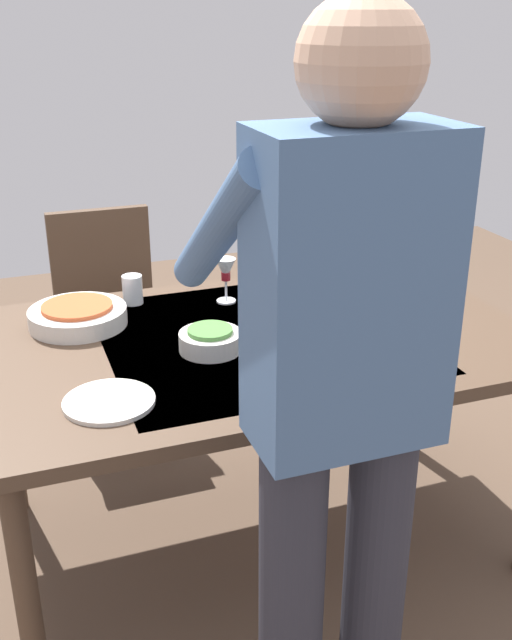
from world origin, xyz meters
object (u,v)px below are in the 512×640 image
at_px(chair_near, 109,310).
at_px(wine_glass_left, 225,272).
at_px(serving_bowl_pasta, 78,315).
at_px(side_bowl_salad, 210,340).
at_px(person_server, 339,393).
at_px(wine_bottle, 336,245).
at_px(water_cup_near_left, 352,318).
at_px(dining_table, 256,356).
at_px(dinner_plate_far, 109,402).
at_px(water_cup_near_right, 133,290).
at_px(water_cup_far_left, 318,338).
at_px(wine_glass_right, 377,242).
at_px(dinner_plate_near, 320,299).

height_order(chair_near, wine_glass_left, chair_near).
relative_size(serving_bowl_pasta, side_bowl_salad, 1.67).
bearing_deg(person_server, side_bowl_salad, -85.78).
bearing_deg(chair_near, wine_bottle, 148.76).
xyz_separation_m(water_cup_near_left, side_bowl_salad, (0.43, -0.03, -0.02)).
distance_m(dining_table, water_cup_near_left, 0.31).
height_order(chair_near, wine_bottle, wine_bottle).
xyz_separation_m(wine_glass_left, dinner_plate_far, (0.48, 0.56, -0.10)).
height_order(person_server, serving_bowl_pasta, person_server).
xyz_separation_m(dining_table, water_cup_near_right, (0.29, -0.39, 0.12)).
xyz_separation_m(person_server, water_cup_near_right, (0.19, -1.16, -0.17)).
xyz_separation_m(wine_bottle, water_cup_far_left, (0.34, 0.60, -0.06)).
distance_m(person_server, water_cup_near_left, 0.80).
distance_m(serving_bowl_pasta, dinner_plate_far, 0.53).
distance_m(dining_table, serving_bowl_pasta, 0.56).
xyz_separation_m(chair_near, wine_glass_left, (-0.31, 0.60, 0.32)).
xyz_separation_m(wine_bottle, wine_glass_right, (-0.17, 0.00, -0.01)).
distance_m(serving_bowl_pasta, side_bowl_salad, 0.46).
bearing_deg(wine_glass_right, serving_bowl_pasta, 8.07).
bearing_deg(wine_bottle, side_bowl_salad, 37.53).
distance_m(person_server, wine_glass_right, 1.40).
xyz_separation_m(water_cup_near_right, serving_bowl_pasta, (0.20, 0.13, -0.01)).
xyz_separation_m(wine_bottle, wine_glass_left, (0.46, 0.13, -0.01)).
height_order(person_server, side_bowl_salad, person_server).
bearing_deg(water_cup_far_left, side_bowl_salad, -23.35).
height_order(dining_table, water_cup_near_right, water_cup_near_right).
relative_size(wine_glass_right, water_cup_far_left, 1.66).
xyz_separation_m(water_cup_near_left, water_cup_near_right, (0.57, -0.47, -0.00)).
bearing_deg(water_cup_near_left, serving_bowl_pasta, -24.41).
distance_m(dining_table, side_bowl_salad, 0.20).
distance_m(serving_bowl_pasta, dinner_plate_near, 0.79).
height_order(wine_glass_left, water_cup_far_left, wine_glass_left).
xyz_separation_m(dining_table, dinner_plate_near, (-0.30, -0.19, 0.07)).
bearing_deg(water_cup_near_right, person_server, 99.25).
xyz_separation_m(wine_glass_left, wine_glass_right, (-0.63, -0.13, 0.00)).
distance_m(chair_near, person_server, 1.73).
bearing_deg(serving_bowl_pasta, water_cup_far_left, 144.60).
height_order(dining_table, wine_glass_right, wine_glass_right).
height_order(water_cup_near_left, dinner_plate_far, water_cup_near_left).
bearing_deg(side_bowl_salad, dinner_plate_far, 33.12).
distance_m(wine_bottle, wine_glass_left, 0.48).
xyz_separation_m(wine_glass_right, water_cup_near_right, (0.92, 0.03, -0.06)).
bearing_deg(wine_glass_left, dining_table, 90.21).
bearing_deg(wine_bottle, water_cup_near_left, 69.71).
bearing_deg(side_bowl_salad, dining_table, -161.21).
bearing_deg(person_server, dining_table, -97.81).
bearing_deg(wine_glass_right, water_cup_near_left, 54.87).
xyz_separation_m(chair_near, wine_glass_right, (-0.94, 0.47, 0.32)).
distance_m(wine_glass_right, water_cup_far_left, 0.78).
relative_size(chair_near, side_bowl_salad, 5.06).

